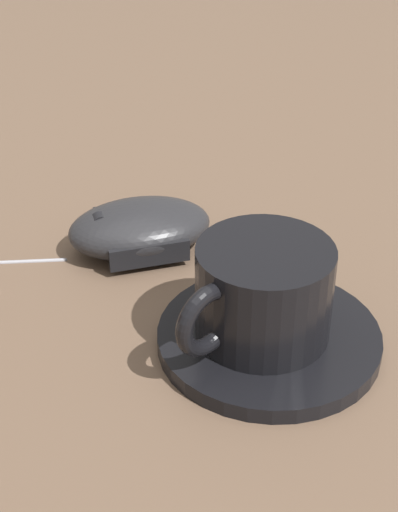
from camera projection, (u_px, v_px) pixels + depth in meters
name	position (u px, v px, depth m)	size (l,w,h in m)	color
ground_plane	(36.00, 342.00, 0.49)	(3.00, 3.00, 0.00)	brown
saucer	(269.00, 338.00, 0.49)	(0.14, 0.14, 0.01)	black
coffee_cup	(261.00, 293.00, 0.47)	(0.08, 0.11, 0.06)	black
computer_mouse	(140.00, 228.00, 0.58)	(0.11, 0.13, 0.04)	black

